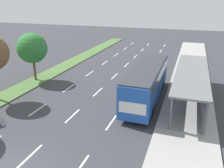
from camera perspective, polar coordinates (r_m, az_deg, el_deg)
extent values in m
cube|color=#4C7038|center=(34.66, -11.80, 4.07)|extent=(2.60, 52.00, 0.12)
cube|color=#9E9E99|center=(30.06, 18.49, 0.97)|extent=(4.50, 52.00, 0.15)
cube|color=white|center=(22.19, -17.62, -6.00)|extent=(0.14, 2.54, 0.01)
cube|color=white|center=(26.55, -10.48, -0.97)|extent=(0.14, 2.54, 0.01)
cube|color=white|center=(31.35, -5.46, 2.59)|extent=(0.14, 2.54, 0.01)
cube|color=white|center=(36.41, -1.78, 5.18)|extent=(0.14, 2.54, 0.01)
cube|color=white|center=(41.64, 1.00, 7.11)|extent=(0.14, 2.54, 0.01)
cube|color=white|center=(46.98, 3.17, 8.59)|extent=(0.14, 2.54, 0.01)
cube|color=white|center=(52.40, 4.91, 9.77)|extent=(0.14, 2.54, 0.01)
cube|color=white|center=(16.44, -19.30, -16.17)|extent=(0.14, 2.54, 0.01)
cube|color=white|center=(20.44, -9.58, -7.62)|extent=(0.14, 2.54, 0.01)
cube|color=white|center=(25.10, -3.47, -1.93)|extent=(0.14, 2.54, 0.01)
cube|color=white|center=(30.13, 0.63, 1.95)|extent=(0.14, 2.54, 0.01)
cube|color=white|center=(35.37, 3.55, 4.69)|extent=(0.14, 2.54, 0.01)
cube|color=white|center=(40.73, 5.72, 6.71)|extent=(0.14, 2.54, 0.01)
cube|color=white|center=(46.18, 7.40, 8.25)|extent=(0.14, 2.54, 0.01)
cube|color=white|center=(51.68, 8.73, 9.46)|extent=(0.14, 2.54, 0.01)
cube|color=white|center=(14.83, -7.85, -19.59)|extent=(0.14, 2.54, 0.01)
cube|color=white|center=(19.16, -0.18, -9.32)|extent=(0.14, 2.54, 0.01)
cube|color=white|center=(24.08, 4.28, -2.94)|extent=(0.14, 2.54, 0.01)
cube|color=white|center=(29.28, 7.15, 1.24)|extent=(0.14, 2.54, 0.01)
cube|color=white|center=(34.64, 9.15, 4.14)|extent=(0.14, 2.54, 0.01)
cube|color=white|center=(40.10, 10.62, 6.25)|extent=(0.14, 2.54, 0.01)
cube|color=white|center=(45.63, 11.74, 7.86)|extent=(0.14, 2.54, 0.01)
cube|color=white|center=(51.19, 12.62, 9.11)|extent=(0.14, 2.54, 0.01)
cube|color=gray|center=(24.05, 18.13, -3.47)|extent=(2.60, 13.08, 0.10)
cylinder|color=#56565B|center=(17.78, 14.15, -6.83)|extent=(0.16, 0.16, 2.60)
cylinder|color=#56565B|center=(29.57, 16.52, 3.88)|extent=(0.16, 0.16, 2.60)
cylinder|color=#56565B|center=(17.82, 21.76, -7.67)|extent=(0.16, 0.16, 2.60)
cylinder|color=#56565B|center=(29.60, 21.07, 3.36)|extent=(0.16, 0.16, 2.60)
cube|color=gray|center=(23.61, 21.48, -0.80)|extent=(0.10, 12.43, 2.34)
cube|color=slate|center=(23.13, 18.86, 2.74)|extent=(2.90, 13.48, 0.16)
cube|color=#2356B2|center=(22.77, 8.45, 0.49)|extent=(2.50, 11.20, 2.80)
cube|color=#2D3D4C|center=(22.50, 8.56, 2.53)|extent=(2.54, 10.30, 0.90)
cube|color=#333338|center=(22.33, 8.64, 4.02)|extent=(2.45, 10.98, 0.12)
cube|color=#2D3D4C|center=(27.97, 10.68, 4.85)|extent=(2.25, 0.06, 1.54)
cube|color=white|center=(17.76, 4.95, -5.91)|extent=(2.12, 0.04, 0.90)
cylinder|color=black|center=(26.63, 7.40, 0.41)|extent=(0.30, 1.00, 1.00)
cylinder|color=black|center=(26.32, 12.08, -0.13)|extent=(0.30, 1.00, 1.00)
cylinder|color=black|center=(20.38, 3.33, -5.87)|extent=(0.30, 1.00, 1.00)
cylinder|color=black|center=(19.98, 9.46, -6.70)|extent=(0.30, 1.00, 1.00)
cylinder|color=brown|center=(29.61, -18.29, 3.39)|extent=(0.28, 0.28, 2.55)
sphere|color=#2D7533|center=(29.01, -18.85, 8.27)|extent=(3.50, 3.50, 3.50)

